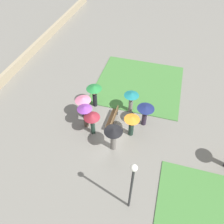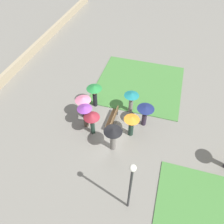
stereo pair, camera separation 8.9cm
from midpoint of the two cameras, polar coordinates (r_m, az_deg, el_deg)
The scene contains 12 objects.
ground_plane at distance 15.61m, azimuth -0.89°, elevation -4.50°, with size 90.00×90.00×0.00m, color slate.
lawn_patch_near at distance 19.33m, azimuth 6.90°, elevation 7.32°, with size 6.98×7.19×0.06m.
park_bench at distance 15.67m, azimuth 0.08°, elevation -1.59°, with size 1.92×0.45×0.90m.
lamp_post at distance 10.45m, azimuth 4.98°, elevation -17.92°, with size 0.32×0.32×4.23m.
crowd_person_navy at distance 15.12m, azimuth 8.54°, elevation 0.23°, with size 1.18×1.18×1.78m.
crowd_person_pink at distance 15.58m, azimuth -7.64°, elevation 2.20°, with size 1.12×1.12×1.91m.
crowd_person_orange at distance 14.42m, azimuth 5.01°, elevation -2.59°, with size 1.04×1.04×1.77m.
crowd_person_black at distance 13.50m, azimuth 0.17°, elevation -5.87°, with size 1.17×1.17×1.98m.
crowd_person_green at distance 16.31m, azimuth -4.82°, elevation 5.48°, with size 1.15×1.15×1.95m.
crowd_person_maroon at distance 14.38m, azimuth -5.42°, elevation -1.76°, with size 1.08×1.08×1.86m.
crowd_person_teal at distance 15.92m, azimuth 4.90°, elevation 3.66°, with size 1.08×1.08×1.83m.
crowd_person_purple at distance 14.94m, azimuth -7.22°, elevation -0.20°, with size 1.02×1.02×1.93m.
Camera 1 is at (9.41, 2.89, 12.12)m, focal length 35.00 mm.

